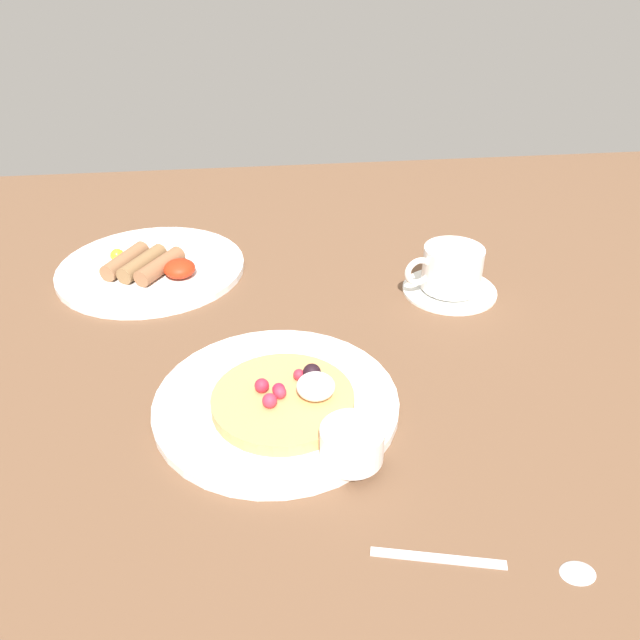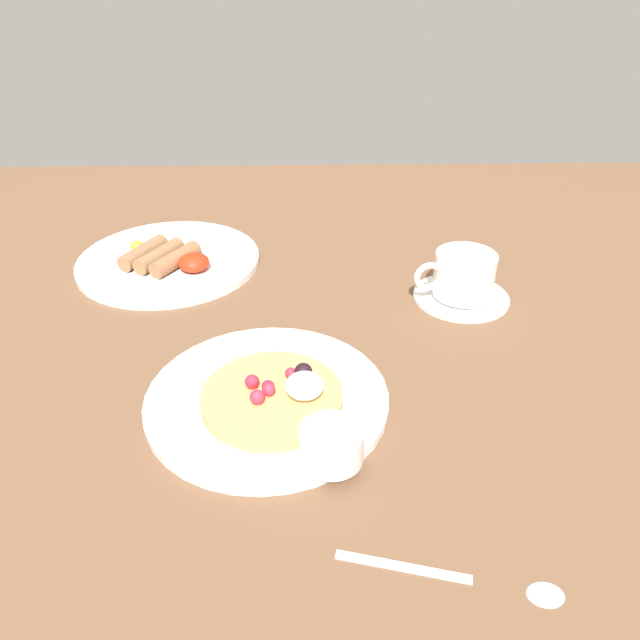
% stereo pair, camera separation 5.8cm
% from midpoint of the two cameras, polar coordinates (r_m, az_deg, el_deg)
% --- Properties ---
extents(ground_plane, '(1.68, 1.35, 0.03)m').
position_cam_midpoint_polar(ground_plane, '(0.72, -0.76, -4.16)').
color(ground_plane, brown).
extents(pancake_plate, '(0.25, 0.25, 0.01)m').
position_cam_midpoint_polar(pancake_plate, '(0.64, -2.35, -7.43)').
color(pancake_plate, white).
rests_on(pancake_plate, ground_plane).
extents(pancake_with_berries, '(0.14, 0.14, 0.04)m').
position_cam_midpoint_polar(pancake_with_berries, '(0.62, -1.46, -7.14)').
color(pancake_with_berries, tan).
rests_on(pancake_with_berries, pancake_plate).
extents(syrup_ramekin, '(0.06, 0.06, 0.03)m').
position_cam_midpoint_polar(syrup_ramekin, '(0.56, 4.11, -11.61)').
color(syrup_ramekin, white).
rests_on(syrup_ramekin, pancake_plate).
extents(breakfast_plate, '(0.27, 0.27, 0.01)m').
position_cam_midpoint_polar(breakfast_plate, '(0.93, -12.18, 5.39)').
color(breakfast_plate, white).
rests_on(breakfast_plate, ground_plane).
extents(fried_breakfast, '(0.15, 0.12, 0.03)m').
position_cam_midpoint_polar(fried_breakfast, '(0.90, -12.61, 5.77)').
color(fried_breakfast, brown).
rests_on(fried_breakfast, breakfast_plate).
extents(coffee_saucer, '(0.13, 0.13, 0.01)m').
position_cam_midpoint_polar(coffee_saucer, '(0.85, 14.95, 2.16)').
color(coffee_saucer, white).
rests_on(coffee_saucer, ground_plane).
extents(coffee_cup, '(0.11, 0.08, 0.06)m').
position_cam_midpoint_polar(coffee_cup, '(0.83, 15.18, 4.15)').
color(coffee_cup, white).
rests_on(coffee_cup, coffee_saucer).
extents(teaspoon, '(0.17, 0.05, 0.01)m').
position_cam_midpoint_polar(teaspoon, '(0.53, 18.63, -22.26)').
color(teaspoon, silver).
rests_on(teaspoon, ground_plane).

